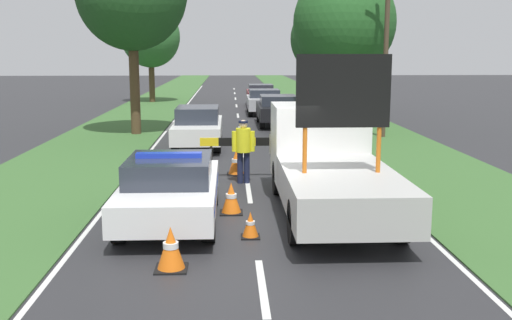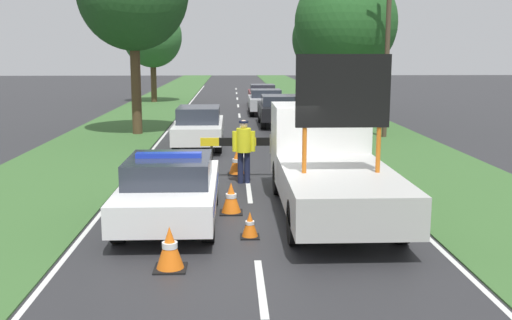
{
  "view_description": "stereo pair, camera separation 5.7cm",
  "coord_description": "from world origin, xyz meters",
  "px_view_note": "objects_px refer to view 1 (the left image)",
  "views": [
    {
      "loc": [
        -0.48,
        -12.25,
        3.51
      ],
      "look_at": [
        0.12,
        1.09,
        1.1
      ],
      "focal_mm": 42.0,
      "sensor_mm": 36.0,
      "label": 1
    },
    {
      "loc": [
        -0.42,
        -12.25,
        3.51
      ],
      "look_at": [
        0.12,
        1.09,
        1.1
      ],
      "focal_mm": 42.0,
      "sensor_mm": 36.0,
      "label": 2
    }
  ],
  "objects_px": {
    "roadside_tree_mid_right": "(150,37)",
    "police_officer": "(243,146)",
    "traffic_cone_behind_barrier": "(171,248)",
    "roadside_tree_near_right": "(344,23)",
    "queued_car_wagon_maroon": "(261,94)",
    "roadside_tree_near_left": "(325,39)",
    "road_barrier": "(256,144)",
    "queued_car_van_white": "(198,126)",
    "pedestrian_civilian": "(280,148)",
    "traffic_cone_centre_front": "(250,225)",
    "queued_car_sedan_silver": "(264,101)",
    "traffic_cone_near_truck": "(231,198)",
    "traffic_cone_near_police": "(236,162)",
    "work_truck": "(328,162)",
    "utility_pole": "(386,45)",
    "queued_car_sedan_black": "(278,109)",
    "police_car": "(170,188)"
  },
  "relations": [
    {
      "from": "traffic_cone_near_truck",
      "to": "queued_car_sedan_black",
      "type": "bearing_deg",
      "value": 81.72
    },
    {
      "from": "queued_car_wagon_maroon",
      "to": "utility_pole",
      "type": "bearing_deg",
      "value": 106.11
    },
    {
      "from": "work_truck",
      "to": "traffic_cone_near_police",
      "type": "relative_size",
      "value": 8.52
    },
    {
      "from": "queued_car_wagon_maroon",
      "to": "police_officer",
      "type": "bearing_deg",
      "value": 85.87
    },
    {
      "from": "utility_pole",
      "to": "queued_car_sedan_black",
      "type": "bearing_deg",
      "value": 133.18
    },
    {
      "from": "pedestrian_civilian",
      "to": "roadside_tree_near_right",
      "type": "height_order",
      "value": "roadside_tree_near_right"
    },
    {
      "from": "traffic_cone_behind_barrier",
      "to": "roadside_tree_near_right",
      "type": "xyz_separation_m",
      "value": [
        6.19,
        18.05,
        4.44
      ]
    },
    {
      "from": "queued_car_van_white",
      "to": "roadside_tree_near_left",
      "type": "xyz_separation_m",
      "value": [
        6.99,
        14.37,
        3.52
      ]
    },
    {
      "from": "traffic_cone_behind_barrier",
      "to": "utility_pole",
      "type": "distance_m",
      "value": 17.17
    },
    {
      "from": "queued_car_wagon_maroon",
      "to": "utility_pole",
      "type": "height_order",
      "value": "utility_pole"
    },
    {
      "from": "police_officer",
      "to": "traffic_cone_near_truck",
      "type": "distance_m",
      "value": 3.18
    },
    {
      "from": "queued_car_van_white",
      "to": "queued_car_sedan_silver",
      "type": "relative_size",
      "value": 1.15
    },
    {
      "from": "police_officer",
      "to": "traffic_cone_centre_front",
      "type": "height_order",
      "value": "police_officer"
    },
    {
      "from": "road_barrier",
      "to": "roadside_tree_mid_right",
      "type": "xyz_separation_m",
      "value": [
        -6.18,
        26.32,
        3.61
      ]
    },
    {
      "from": "roadside_tree_mid_right",
      "to": "police_officer",
      "type": "bearing_deg",
      "value": -77.8
    },
    {
      "from": "roadside_tree_near_left",
      "to": "traffic_cone_near_police",
      "type": "bearing_deg",
      "value": -106.04
    },
    {
      "from": "road_barrier",
      "to": "police_officer",
      "type": "xyz_separation_m",
      "value": [
        -0.36,
        -0.63,
        0.06
      ]
    },
    {
      "from": "road_barrier",
      "to": "pedestrian_civilian",
      "type": "bearing_deg",
      "value": -44.99
    },
    {
      "from": "traffic_cone_near_truck",
      "to": "roadside_tree_near_right",
      "type": "xyz_separation_m",
      "value": [
        5.2,
        14.61,
        4.45
      ]
    },
    {
      "from": "traffic_cone_near_truck",
      "to": "queued_car_sedan_silver",
      "type": "xyz_separation_m",
      "value": [
        1.97,
        21.4,
        0.4
      ]
    },
    {
      "from": "pedestrian_civilian",
      "to": "traffic_cone_behind_barrier",
      "type": "distance_m",
      "value": 6.89
    },
    {
      "from": "traffic_cone_centre_front",
      "to": "queued_car_wagon_maroon",
      "type": "distance_m",
      "value": 28.5
    },
    {
      "from": "road_barrier",
      "to": "queued_car_sedan_silver",
      "type": "distance_m",
      "value": 17.73
    },
    {
      "from": "work_truck",
      "to": "queued_car_van_white",
      "type": "xyz_separation_m",
      "value": [
        -3.37,
        9.22,
        -0.31
      ]
    },
    {
      "from": "traffic_cone_centre_front",
      "to": "queued_car_sedan_silver",
      "type": "bearing_deg",
      "value": 86.03
    },
    {
      "from": "traffic_cone_behind_barrier",
      "to": "traffic_cone_centre_front",
      "type": "bearing_deg",
      "value": 50.67
    },
    {
      "from": "pedestrian_civilian",
      "to": "traffic_cone_near_truck",
      "type": "distance_m",
      "value": 3.36
    },
    {
      "from": "police_car",
      "to": "roadside_tree_mid_right",
      "type": "height_order",
      "value": "roadside_tree_mid_right"
    },
    {
      "from": "traffic_cone_near_police",
      "to": "queued_car_sedan_silver",
      "type": "xyz_separation_m",
      "value": [
        1.81,
        17.14,
        0.39
      ]
    },
    {
      "from": "pedestrian_civilian",
      "to": "queued_car_wagon_maroon",
      "type": "height_order",
      "value": "pedestrian_civilian"
    },
    {
      "from": "queued_car_sedan_black",
      "to": "queued_car_sedan_silver",
      "type": "bearing_deg",
      "value": -86.2
    },
    {
      "from": "police_car",
      "to": "queued_car_van_white",
      "type": "height_order",
      "value": "queued_car_van_white"
    },
    {
      "from": "road_barrier",
      "to": "police_officer",
      "type": "height_order",
      "value": "police_officer"
    },
    {
      "from": "queued_car_wagon_maroon",
      "to": "roadside_tree_near_left",
      "type": "height_order",
      "value": "roadside_tree_near_left"
    },
    {
      "from": "work_truck",
      "to": "traffic_cone_centre_front",
      "type": "height_order",
      "value": "work_truck"
    },
    {
      "from": "queued_car_sedan_black",
      "to": "work_truck",
      "type": "bearing_deg",
      "value": 89.42
    },
    {
      "from": "queued_car_van_white",
      "to": "utility_pole",
      "type": "distance_m",
      "value": 8.45
    },
    {
      "from": "road_barrier",
      "to": "queued_car_van_white",
      "type": "xyz_separation_m",
      "value": [
        -1.9,
        5.75,
        -0.18
      ]
    },
    {
      "from": "work_truck",
      "to": "road_barrier",
      "type": "height_order",
      "value": "work_truck"
    },
    {
      "from": "traffic_cone_near_police",
      "to": "queued_car_van_white",
      "type": "height_order",
      "value": "queued_car_van_white"
    },
    {
      "from": "queued_car_wagon_maroon",
      "to": "traffic_cone_behind_barrier",
      "type": "bearing_deg",
      "value": 84.23
    },
    {
      "from": "police_car",
      "to": "queued_car_van_white",
      "type": "bearing_deg",
      "value": 95.34
    },
    {
      "from": "pedestrian_civilian",
      "to": "roadside_tree_near_right",
      "type": "xyz_separation_m",
      "value": [
        3.86,
        11.59,
        3.84
      ]
    },
    {
      "from": "police_officer",
      "to": "traffic_cone_centre_front",
      "type": "xyz_separation_m",
      "value": [
        0.02,
        -4.87,
        -0.77
      ]
    },
    {
      "from": "traffic_cone_centre_front",
      "to": "traffic_cone_near_truck",
      "type": "height_order",
      "value": "traffic_cone_near_truck"
    },
    {
      "from": "roadside_tree_near_right",
      "to": "utility_pole",
      "type": "distance_m",
      "value": 3.31
    },
    {
      "from": "queued_car_sedan_black",
      "to": "roadside_tree_near_right",
      "type": "distance_m",
      "value": 5.12
    },
    {
      "from": "queued_car_sedan_black",
      "to": "roadside_tree_mid_right",
      "type": "distance_m",
      "value": 16.51
    },
    {
      "from": "roadside_tree_near_right",
      "to": "traffic_cone_centre_front",
      "type": "bearing_deg",
      "value": -106.44
    },
    {
      "from": "queued_car_wagon_maroon",
      "to": "traffic_cone_near_police",
      "type": "bearing_deg",
      "value": 85.19
    }
  ]
}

